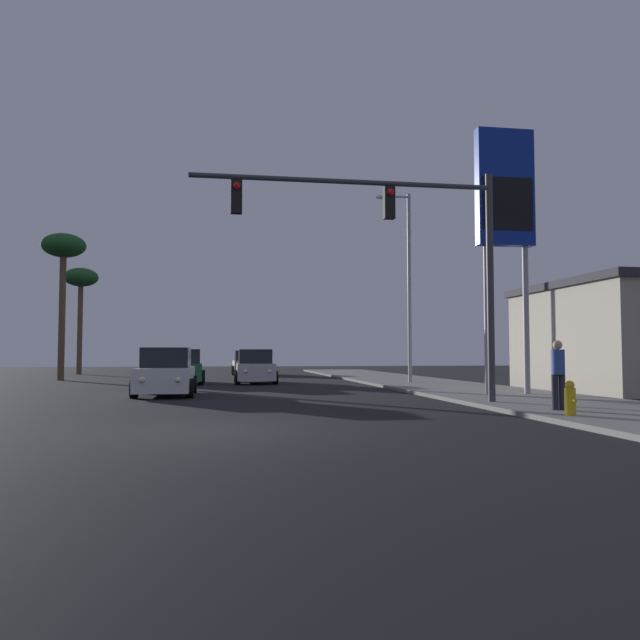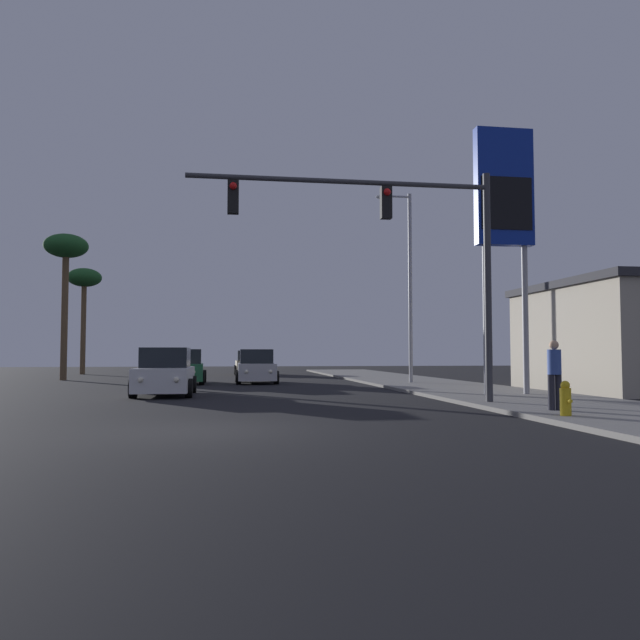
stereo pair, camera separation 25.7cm
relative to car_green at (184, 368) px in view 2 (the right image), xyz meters
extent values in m
plane|color=black|center=(1.70, -18.89, -0.76)|extent=(120.00, 120.00, 0.00)
cube|color=gray|center=(11.20, -8.89, -0.70)|extent=(5.00, 60.00, 0.12)
cube|color=#195933|center=(0.00, -0.04, -0.18)|extent=(1.94, 4.26, 0.80)
cube|color=black|center=(0.00, 0.11, 0.57)|extent=(1.67, 2.05, 0.70)
cylinder|color=black|center=(-0.90, -1.34, -0.44)|extent=(0.24, 0.64, 0.64)
cylinder|color=black|center=(0.90, -1.34, -0.44)|extent=(0.24, 0.64, 0.64)
cylinder|color=black|center=(-0.90, 1.27, -0.44)|extent=(0.24, 0.64, 0.64)
cylinder|color=black|center=(0.90, 1.27, -0.44)|extent=(0.24, 0.64, 0.64)
sphere|color=#F2EACC|center=(-0.56, -2.16, -0.13)|extent=(0.18, 0.18, 0.18)
sphere|color=#F2EACC|center=(0.56, -2.16, -0.13)|extent=(0.18, 0.18, 0.18)
cube|color=silver|center=(-0.09, -8.52, -0.18)|extent=(1.83, 4.21, 0.80)
cube|color=black|center=(-0.09, -8.37, 0.57)|extent=(1.61, 2.01, 0.70)
cylinder|color=black|center=(-0.99, -9.83, -0.44)|extent=(0.24, 0.64, 0.64)
cylinder|color=black|center=(0.81, -9.83, -0.44)|extent=(0.24, 0.64, 0.64)
cylinder|color=black|center=(-0.99, -7.22, -0.44)|extent=(0.24, 0.64, 0.64)
cylinder|color=black|center=(0.81, -7.22, -0.44)|extent=(0.24, 0.64, 0.64)
sphere|color=#F2EACC|center=(-0.65, -10.64, -0.13)|extent=(0.18, 0.18, 0.18)
sphere|color=#F2EACC|center=(0.46, -10.64, -0.13)|extent=(0.18, 0.18, 0.18)
cube|color=#B7B7BC|center=(3.51, 0.17, -0.18)|extent=(1.85, 4.22, 0.80)
cube|color=black|center=(3.51, 0.32, 0.57)|extent=(1.62, 2.02, 0.70)
cylinder|color=black|center=(2.61, -1.13, -0.44)|extent=(0.24, 0.64, 0.64)
cylinder|color=black|center=(4.41, -1.13, -0.44)|extent=(0.24, 0.64, 0.64)
cylinder|color=black|center=(2.61, 1.47, -0.44)|extent=(0.24, 0.64, 0.64)
cylinder|color=black|center=(4.41, 1.47, -0.44)|extent=(0.24, 0.64, 0.64)
sphere|color=#F2EACC|center=(2.95, -1.95, -0.13)|extent=(0.18, 0.18, 0.18)
sphere|color=#F2EACC|center=(4.07, -1.95, -0.13)|extent=(0.18, 0.18, 0.18)
cube|color=tan|center=(3.59, 12.86, -0.18)|extent=(1.86, 4.22, 0.80)
cube|color=black|center=(3.59, 13.01, 0.57)|extent=(1.63, 2.02, 0.70)
cylinder|color=black|center=(2.69, 11.56, -0.44)|extent=(0.24, 0.64, 0.64)
cylinder|color=black|center=(4.49, 11.56, -0.44)|extent=(0.24, 0.64, 0.64)
cylinder|color=black|center=(2.69, 14.16, -0.44)|extent=(0.24, 0.64, 0.64)
cylinder|color=black|center=(4.49, 14.16, -0.44)|extent=(0.24, 0.64, 0.64)
sphere|color=#F2EACC|center=(3.03, 10.74, -0.13)|extent=(0.18, 0.18, 0.18)
sphere|color=#F2EACC|center=(4.15, 10.74, -0.13)|extent=(0.18, 0.18, 0.18)
cylinder|color=#38383D|center=(9.37, -14.42, 2.61)|extent=(0.20, 0.20, 6.50)
cylinder|color=#38383D|center=(5.15, -14.42, 5.46)|extent=(8.45, 0.14, 0.14)
cube|color=black|center=(6.41, -14.42, 4.91)|extent=(0.30, 0.24, 0.90)
sphere|color=red|center=(6.41, -14.56, 5.18)|extent=(0.20, 0.20, 0.20)
cube|color=black|center=(2.19, -14.42, 4.91)|extent=(0.30, 0.24, 0.90)
sphere|color=red|center=(2.19, -14.56, 5.18)|extent=(0.20, 0.20, 0.20)
cylinder|color=#99999E|center=(10.66, -2.58, 3.86)|extent=(0.18, 0.18, 9.00)
cylinder|color=#99999E|center=(9.96, -2.58, 8.21)|extent=(1.40, 0.10, 0.10)
ellipsoid|color=silver|center=(9.26, -2.58, 8.16)|extent=(0.50, 0.24, 0.20)
cylinder|color=#99999E|center=(10.61, -11.39, 1.86)|extent=(0.20, 0.20, 5.00)
cylinder|color=#99999E|center=(12.01, -11.39, 1.86)|extent=(0.20, 0.20, 5.00)
cube|color=navy|center=(11.31, -11.39, 6.36)|extent=(2.00, 0.40, 4.00)
cube|color=black|center=(11.31, -11.60, 5.76)|extent=(1.80, 0.03, 1.80)
cylinder|color=gold|center=(9.38, -18.38, -0.34)|extent=(0.24, 0.24, 0.60)
sphere|color=gold|center=(9.38, -18.38, 0.02)|extent=(0.20, 0.20, 0.20)
cylinder|color=gold|center=(9.38, -18.55, -0.31)|extent=(0.08, 0.10, 0.08)
cylinder|color=#23232D|center=(9.76, -17.11, -0.22)|extent=(0.16, 0.16, 0.85)
cylinder|color=#23232D|center=(9.94, -17.11, -0.22)|extent=(0.16, 0.16, 0.85)
cylinder|color=#334C99|center=(9.85, -17.11, 0.51)|extent=(0.32, 0.32, 0.60)
sphere|color=tan|center=(9.85, -17.11, 0.92)|extent=(0.22, 0.22, 0.22)
cylinder|color=brown|center=(-6.89, 5.11, 2.74)|extent=(0.36, 0.36, 7.00)
ellipsoid|color=#1E5123|center=(-6.89, 5.11, 6.72)|extent=(2.40, 2.40, 1.32)
cylinder|color=brown|center=(-8.07, 15.11, 2.45)|extent=(0.36, 0.36, 6.42)
ellipsoid|color=#1E5123|center=(-8.07, 15.11, 6.14)|extent=(2.40, 2.40, 1.32)
camera|label=1|loc=(1.81, -31.07, 0.71)|focal=35.00mm
camera|label=2|loc=(2.06, -31.11, 0.71)|focal=35.00mm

